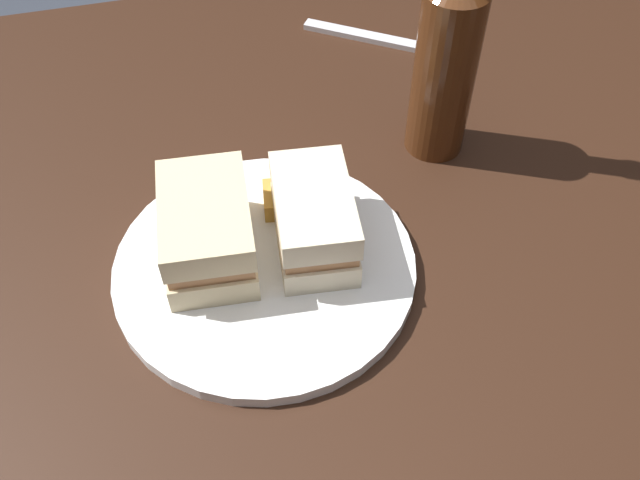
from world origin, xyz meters
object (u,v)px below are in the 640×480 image
object	(u,v)px
plate	(266,270)
fork	(374,38)
sandwich_half_left	(314,219)
sandwich_half_right	(207,230)
cider_bottle	(447,57)

from	to	relation	value
plate	fork	bearing A→B (deg)	57.88
sandwich_half_left	sandwich_half_right	world-z (taller)	sandwich_half_right
plate	sandwich_half_left	distance (m)	0.06
plate	sandwich_half_left	xyz separation A→B (m)	(0.05, 0.01, 0.04)
sandwich_half_right	cider_bottle	size ratio (longest dim) A/B	0.45
sandwich_half_right	sandwich_half_left	bearing A→B (deg)	-6.38
plate	cider_bottle	size ratio (longest dim) A/B	0.99
plate	sandwich_half_right	distance (m)	0.06
cider_bottle	fork	distance (m)	0.22
sandwich_half_left	sandwich_half_right	xyz separation A→B (m)	(-0.09, 0.01, 0.00)
cider_bottle	fork	size ratio (longest dim) A/B	1.51
plate	sandwich_half_left	bearing A→B (deg)	16.98
sandwich_half_left	cider_bottle	distance (m)	0.20
sandwich_half_right	plate	bearing A→B (deg)	-29.75
cider_bottle	fork	xyz separation A→B (m)	(-0.00, 0.20, -0.10)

